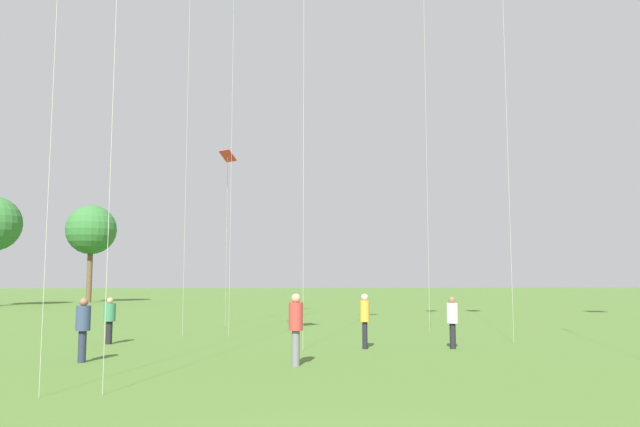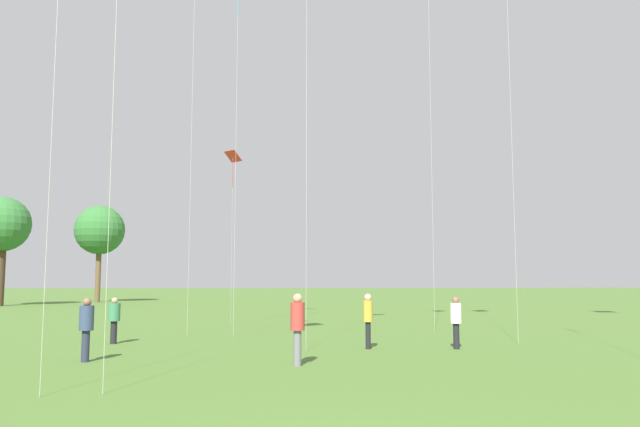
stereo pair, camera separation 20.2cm
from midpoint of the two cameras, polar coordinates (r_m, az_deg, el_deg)
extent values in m
cylinder|color=black|center=(22.79, -18.10, -10.30)|extent=(0.28, 0.28, 0.77)
cylinder|color=#387A51|center=(22.75, -18.04, -8.56)|extent=(0.52, 0.52, 0.61)
sphere|color=tan|center=(22.73, -18.01, -7.57)|extent=(0.21, 0.21, 0.21)
cylinder|color=#282D42|center=(18.11, -20.35, -11.30)|extent=(0.28, 0.28, 0.83)
cylinder|color=#334260|center=(18.05, -20.26, -8.95)|extent=(0.51, 0.51, 0.66)
sphere|color=brown|center=(18.03, -20.21, -7.60)|extent=(0.23, 0.23, 0.23)
cylinder|color=slate|center=(16.27, -1.72, -12.20)|extent=(0.23, 0.23, 0.90)
cylinder|color=#B23833|center=(16.20, -1.71, -9.38)|extent=(0.42, 0.42, 0.71)
sphere|color=tan|center=(16.18, -1.70, -7.76)|extent=(0.24, 0.24, 0.24)
cylinder|color=black|center=(20.17, 4.71, -11.05)|extent=(0.23, 0.23, 0.85)
cylinder|color=gold|center=(20.11, 4.69, -8.89)|extent=(0.42, 0.42, 0.67)
sphere|color=#DBAD89|center=(20.10, 4.68, -7.65)|extent=(0.23, 0.23, 0.23)
cylinder|color=black|center=(20.59, 12.64, -10.89)|extent=(0.20, 0.20, 0.80)
cylinder|color=silver|center=(20.54, 12.59, -8.89)|extent=(0.36, 0.36, 0.64)
sphere|color=brown|center=(20.52, 12.57, -7.74)|extent=(0.22, 0.22, 0.22)
cylinder|color=#BCB7A8|center=(20.93, -0.94, 14.04)|extent=(0.01, 0.01, 18.76)
cylinder|color=#BCB7A8|center=(25.52, -7.46, 6.69)|extent=(0.01, 0.01, 15.58)
cylinder|color=#BCB7A8|center=(26.42, -11.32, 13.10)|extent=(0.01, 0.01, 21.59)
cylinder|color=#BCB7A8|center=(24.24, 17.10, 14.55)|extent=(0.01, 0.01, 21.21)
cube|color=red|center=(30.21, -7.77, 5.22)|extent=(0.90, 0.89, 0.47)
cylinder|color=red|center=(30.05, -7.79, 3.57)|extent=(0.02, 0.02, 1.27)
cylinder|color=#BCB7A8|center=(29.70, -7.88, -2.43)|extent=(0.01, 0.01, 8.06)
cylinder|color=#BCB7A8|center=(27.63, 10.34, 6.58)|extent=(0.01, 0.01, 16.36)
cylinder|color=brown|center=(64.01, -19.54, -5.12)|extent=(0.50, 0.50, 5.65)
sphere|color=#337033|center=(64.18, -19.41, -1.42)|extent=(4.75, 4.75, 4.75)
cylinder|color=#473323|center=(58.09, -27.14, -4.81)|extent=(0.81, 0.81, 5.52)
sphere|color=#337033|center=(58.26, -26.95, -0.86)|extent=(4.56, 4.56, 4.56)
camera|label=1|loc=(0.10, -89.57, -0.05)|focal=35.00mm
camera|label=2|loc=(0.10, 90.43, 0.05)|focal=35.00mm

